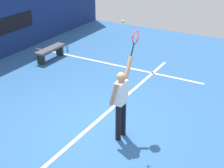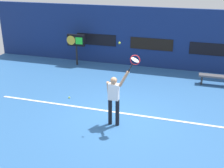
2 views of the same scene
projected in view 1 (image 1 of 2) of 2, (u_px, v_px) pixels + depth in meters
The scene contains 9 objects.
ground_plane at pixel (102, 129), 8.53m from camera, with size 18.00×18.00×0.00m, color #2D609E.
sponsor_banner_starboard at pixel (12, 24), 12.97m from camera, with size 2.20×0.03×0.60m, color black.
court_baseline at pixel (92, 126), 8.65m from camera, with size 10.00×0.10×0.01m, color white.
court_sideline at pixel (110, 64), 12.45m from camera, with size 0.10×7.00×0.01m, color white.
tennis_player at pixel (121, 100), 7.79m from camera, with size 0.75×0.31×1.95m.
tennis_racket at pixel (135, 39), 7.75m from camera, with size 0.43×0.27×0.61m.
tennis_ball at pixel (123, 22), 7.18m from camera, with size 0.07×0.07×0.07m, color #CCE033.
court_bench at pixel (50, 51), 12.76m from camera, with size 1.40×0.36×0.45m.
water_bottle at pixel (67, 48), 13.68m from camera, with size 0.07×0.07×0.24m, color #338CD8.
Camera 1 is at (-6.16, -3.79, 4.67)m, focal length 54.56 mm.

